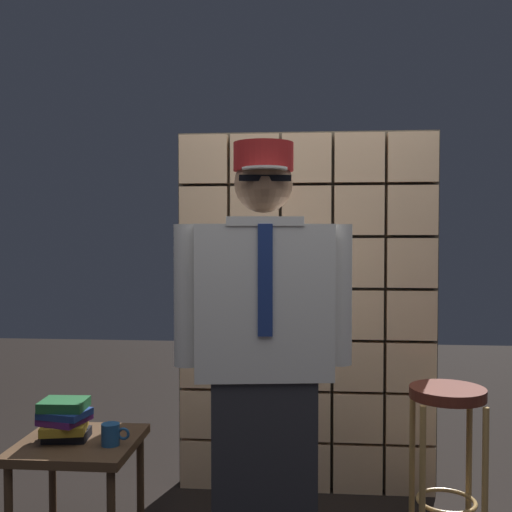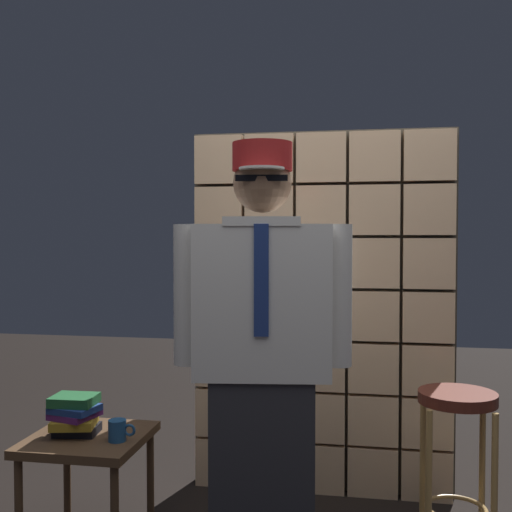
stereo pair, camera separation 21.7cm
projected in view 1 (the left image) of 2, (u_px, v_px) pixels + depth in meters
The scene contains 6 objects.
glass_block_wall at pixel (306, 313), 3.42m from camera, with size 1.46×0.10×2.03m.
standing_person at pixel (263, 359), 2.45m from camera, with size 0.72×0.34×1.80m.
bar_stool at pixel (447, 429), 2.77m from camera, with size 0.34×0.34×0.74m.
side_table at pixel (79, 455), 2.75m from camera, with size 0.52×0.52×0.51m.
book_stack at pixel (65, 420), 2.74m from camera, with size 0.23×0.23×0.18m.
coffee_mug at pixel (111, 434), 2.68m from camera, with size 0.13×0.08×0.09m.
Camera 1 is at (0.01, -2.11, 1.43)m, focal length 42.97 mm.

